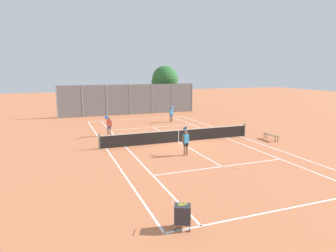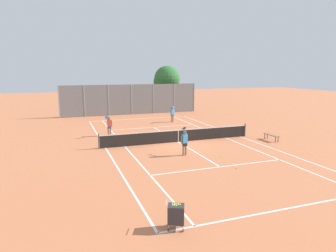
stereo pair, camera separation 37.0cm
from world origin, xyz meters
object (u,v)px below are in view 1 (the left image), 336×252
Objects in this scene: player_near_side at (186,141)px; loose_tennis_ball_2 at (139,134)px; ball_cart at (182,214)px; loose_tennis_ball_4 at (238,168)px; courtside_bench at (271,135)px; player_far_left at (109,125)px; loose_tennis_ball_3 at (110,125)px; loose_tennis_ball_0 at (152,124)px; player_far_right at (171,113)px; tree_behind_left at (164,80)px; loose_tennis_ball_5 at (222,156)px; tennis_net at (179,135)px; loose_tennis_ball_1 at (123,139)px.

player_near_side is 26.88× the size of loose_tennis_ball_2.
loose_tennis_ball_4 is (5.49, 4.80, -0.50)m from ball_cart.
courtside_bench is at bearing -31.58° from loose_tennis_ball_2.
loose_tennis_ball_3 is at bearing 79.09° from player_far_left.
player_near_side is 11.82m from loose_tennis_ball_0.
player_far_right is 0.29× the size of tree_behind_left.
loose_tennis_ball_2 is (-4.90, -4.91, -0.89)m from player_far_right.
loose_tennis_ball_2 is at bearing 110.74° from loose_tennis_ball_5.
player_near_side is 8.34m from player_far_left.
loose_tennis_ball_0 is 0.01× the size of tree_behind_left.
loose_tennis_ball_5 is (5.61, -8.69, -0.89)m from player_far_left.
loose_tennis_ball_1 is at bearing 146.98° from tennis_net.
player_near_side is 6.66m from loose_tennis_ball_1.
ball_cart is at bearing -138.83° from loose_tennis_ball_4.
loose_tennis_ball_0 is at bearing 39.73° from player_far_left.
loose_tennis_ball_1 is 1.00× the size of loose_tennis_ball_3.
tree_behind_left reaches higher than loose_tennis_ball_4.
ball_cart is 14.58× the size of loose_tennis_ball_4.
player_far_right is at bearing -105.57° from tree_behind_left.
tennis_net is 4.53m from loose_tennis_ball_1.
loose_tennis_ball_0 and loose_tennis_ball_4 have the same top height.
courtside_bench is at bearing 38.35° from loose_tennis_ball_4.
player_far_right is 13.42m from loose_tennis_ball_5.
player_far_right is at bearing 45.06° from loose_tennis_ball_2.
loose_tennis_ball_3 is 1.00× the size of loose_tennis_ball_5.
tennis_net is 181.82× the size of loose_tennis_ball_0.
tree_behind_left reaches higher than loose_tennis_ball_0.
courtside_bench reaches higher than loose_tennis_ball_5.
player_near_side and player_far_left have the same top height.
loose_tennis_ball_2 is 1.00× the size of loose_tennis_ball_3.
tennis_net is 6.76× the size of player_far_right.
tennis_net is at bearing 95.60° from loose_tennis_ball_4.
player_far_left is (0.20, 15.78, 0.39)m from ball_cart.
tennis_net is 3.68m from player_near_side.
courtside_bench is (8.00, 1.54, -0.52)m from player_near_side.
ball_cart is at bearing -129.36° from loose_tennis_ball_5.
player_far_left is at bearing -148.04° from player_far_right.
loose_tennis_ball_4 is at bearing -64.75° from loose_tennis_ball_1.
courtside_bench is at bearing -67.96° from player_far_right.
tree_behind_left is at bearing 62.47° from loose_tennis_ball_2.
loose_tennis_ball_3 is at bearing 89.27° from loose_tennis_ball_1.
loose_tennis_ball_0 and loose_tennis_ball_5 have the same top height.
loose_tennis_ball_4 is at bearing -84.40° from tennis_net.
loose_tennis_ball_1 and loose_tennis_ball_5 have the same top height.
ball_cart is at bearing -110.35° from player_far_right.
courtside_bench is at bearing -44.81° from loose_tennis_ball_3.
player_far_left is 12.22m from loose_tennis_ball_4.
tennis_net is 7.05m from loose_tennis_ball_4.
ball_cart reaches higher than loose_tennis_ball_0.
player_far_right reaches higher than loose_tennis_ball_5.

